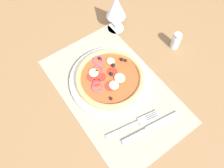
{
  "coord_description": "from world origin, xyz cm",
  "views": [
    {
      "loc": [
        27.29,
        -20.36,
        65.35
      ],
      "look_at": [
        -1.03,
        0.0,
        2.83
      ],
      "focal_mm": 35.2,
      "sensor_mm": 36.0,
      "label": 1
    }
  ],
  "objects_px": {
    "pizza": "(110,77)",
    "fork": "(136,123)",
    "pepper_shaker": "(176,41)",
    "knife": "(152,128)",
    "wine_glass": "(116,8)",
    "plate": "(110,80)"
  },
  "relations": [
    {
      "from": "pizza",
      "to": "fork",
      "type": "height_order",
      "value": "pizza"
    },
    {
      "from": "pizza",
      "to": "pepper_shaker",
      "type": "xyz_separation_m",
      "value": [
        0.02,
        0.28,
        0.0
      ]
    },
    {
      "from": "knife",
      "to": "wine_glass",
      "type": "height_order",
      "value": "wine_glass"
    },
    {
      "from": "pepper_shaker",
      "to": "plate",
      "type": "bearing_deg",
      "value": -93.25
    },
    {
      "from": "plate",
      "to": "knife",
      "type": "height_order",
      "value": "plate"
    },
    {
      "from": "knife",
      "to": "wine_glass",
      "type": "bearing_deg",
      "value": 77.68
    },
    {
      "from": "pizza",
      "to": "plate",
      "type": "bearing_deg",
      "value": 15.26
    },
    {
      "from": "pizza",
      "to": "fork",
      "type": "bearing_deg",
      "value": -7.66
    },
    {
      "from": "fork",
      "to": "wine_glass",
      "type": "bearing_deg",
      "value": 73.14
    },
    {
      "from": "plate",
      "to": "pepper_shaker",
      "type": "distance_m",
      "value": 0.29
    },
    {
      "from": "pizza",
      "to": "pepper_shaker",
      "type": "relative_size",
      "value": 3.46
    },
    {
      "from": "fork",
      "to": "pepper_shaker",
      "type": "height_order",
      "value": "pepper_shaker"
    },
    {
      "from": "plate",
      "to": "wine_glass",
      "type": "xyz_separation_m",
      "value": [
        -0.19,
        0.16,
        0.09
      ]
    },
    {
      "from": "pizza",
      "to": "pepper_shaker",
      "type": "distance_m",
      "value": 0.29
    },
    {
      "from": "plate",
      "to": "fork",
      "type": "height_order",
      "value": "plate"
    },
    {
      "from": "plate",
      "to": "pizza",
      "type": "xyz_separation_m",
      "value": [
        -0.0,
        -0.0,
        0.02
      ]
    },
    {
      "from": "knife",
      "to": "wine_glass",
      "type": "distance_m",
      "value": 0.44
    },
    {
      "from": "knife",
      "to": "pepper_shaker",
      "type": "bearing_deg",
      "value": 43.69
    },
    {
      "from": "pizza",
      "to": "wine_glass",
      "type": "distance_m",
      "value": 0.26
    },
    {
      "from": "knife",
      "to": "pepper_shaker",
      "type": "distance_m",
      "value": 0.34
    },
    {
      "from": "pizza",
      "to": "wine_glass",
      "type": "xyz_separation_m",
      "value": [
        -0.19,
        0.16,
        0.07
      ]
    },
    {
      "from": "wine_glass",
      "to": "knife",
      "type": "bearing_deg",
      "value": -21.11
    }
  ]
}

